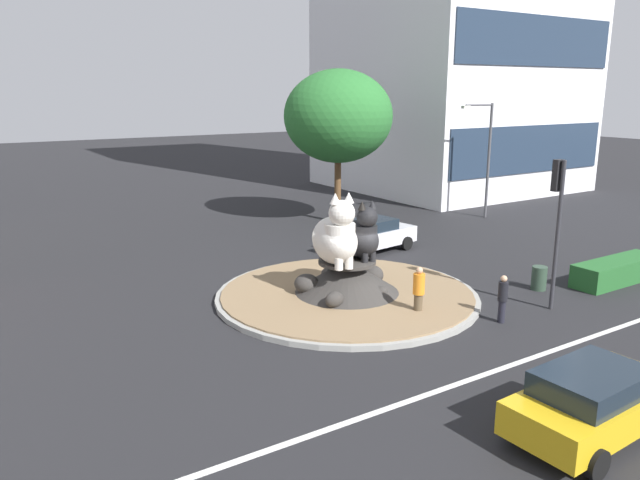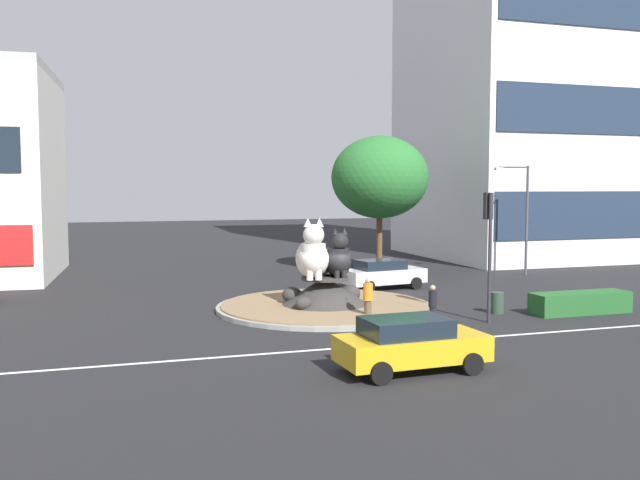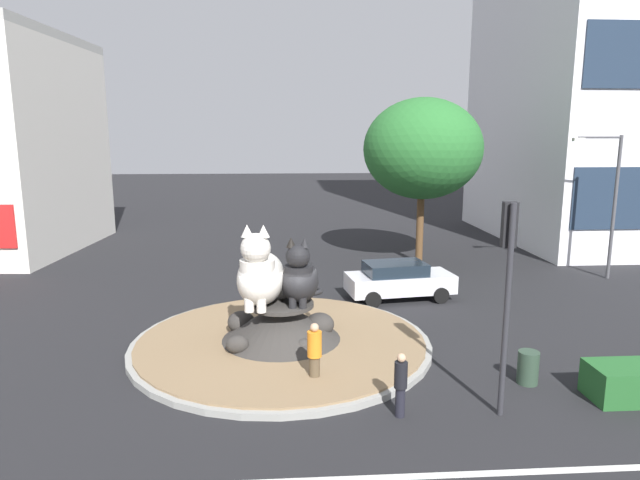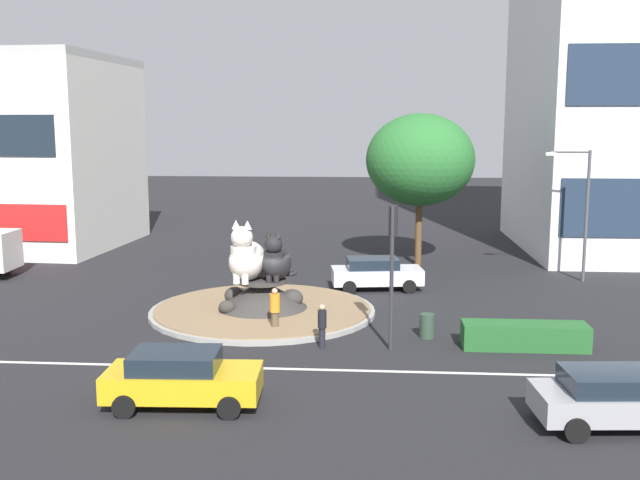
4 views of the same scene
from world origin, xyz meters
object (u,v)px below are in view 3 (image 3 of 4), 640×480
at_px(litter_bin, 528,367).
at_px(pedestrian_black_shirt, 401,383).
at_px(cat_statue_white, 260,275).
at_px(cat_statue_black, 300,278).
at_px(traffic_light_mast, 508,269).
at_px(sedan_on_far_lane, 399,280).
at_px(broadleaf_tree_behind_island, 423,149).
at_px(pedestrian_orange_shirt, 315,353).
at_px(streetlight_arm, 610,196).

bearing_deg(litter_bin, pedestrian_black_shirt, -158.08).
xyz_separation_m(cat_statue_white, cat_statue_black, (1.21, 0.17, -0.16)).
distance_m(cat_statue_black, traffic_light_mast, 6.70).
height_order(pedestrian_black_shirt, sedan_on_far_lane, pedestrian_black_shirt).
height_order(broadleaf_tree_behind_island, litter_bin, broadleaf_tree_behind_island).
relative_size(cat_statue_black, litter_bin, 2.44).
distance_m(traffic_light_mast, broadleaf_tree_behind_island, 15.96).
distance_m(cat_statue_white, pedestrian_orange_shirt, 3.37).
relative_size(traffic_light_mast, pedestrian_black_shirt, 3.22).
bearing_deg(pedestrian_orange_shirt, pedestrian_black_shirt, -29.48).
height_order(broadleaf_tree_behind_island, sedan_on_far_lane, broadleaf_tree_behind_island).
height_order(traffic_light_mast, pedestrian_black_shirt, traffic_light_mast).
height_order(streetlight_arm, sedan_on_far_lane, streetlight_arm).
bearing_deg(cat_statue_white, broadleaf_tree_behind_island, 156.26).
height_order(pedestrian_orange_shirt, sedan_on_far_lane, pedestrian_orange_shirt).
bearing_deg(litter_bin, pedestrian_orange_shirt, 176.92).
xyz_separation_m(cat_statue_white, sedan_on_far_lane, (5.38, 4.97, -1.57)).
bearing_deg(pedestrian_black_shirt, cat_statue_white, -138.30).
relative_size(cat_statue_black, pedestrian_orange_shirt, 1.27).
distance_m(broadleaf_tree_behind_island, pedestrian_black_shirt, 17.07).
bearing_deg(pedestrian_black_shirt, litter_bin, 115.95).
distance_m(streetlight_arm, sedan_on_far_lane, 11.00).
distance_m(pedestrian_orange_shirt, pedestrian_black_shirt, 2.67).
relative_size(broadleaf_tree_behind_island, litter_bin, 9.41).
bearing_deg(streetlight_arm, litter_bin, 58.20).
bearing_deg(sedan_on_far_lane, cat_statue_white, -145.28).
bearing_deg(pedestrian_black_shirt, sedan_on_far_lane, 172.51).
distance_m(cat_statue_black, pedestrian_orange_shirt, 3.11).
relative_size(cat_statue_black, streetlight_arm, 0.33).
xyz_separation_m(traffic_light_mast, streetlight_arm, (9.72, 12.06, 0.32)).
bearing_deg(pedestrian_orange_shirt, cat_statue_black, 110.38).
relative_size(streetlight_arm, pedestrian_black_shirt, 4.16).
xyz_separation_m(sedan_on_far_lane, litter_bin, (1.89, -7.91, -0.36)).
height_order(broadleaf_tree_behind_island, pedestrian_black_shirt, broadleaf_tree_behind_island).
distance_m(streetlight_arm, pedestrian_black_shirt, 17.41).
bearing_deg(cat_statue_black, pedestrian_black_shirt, 32.97).
bearing_deg(broadleaf_tree_behind_island, litter_bin, -92.03).
height_order(pedestrian_orange_shirt, litter_bin, pedestrian_orange_shirt).
relative_size(broadleaf_tree_behind_island, sedan_on_far_lane, 1.88).
relative_size(cat_statue_white, sedan_on_far_lane, 0.58).
bearing_deg(traffic_light_mast, pedestrian_orange_shirt, 73.13).
height_order(cat_statue_white, traffic_light_mast, traffic_light_mast).
relative_size(pedestrian_orange_shirt, sedan_on_far_lane, 0.38).
bearing_deg(traffic_light_mast, litter_bin, -37.22).
bearing_deg(sedan_on_far_lane, pedestrian_orange_shirt, -124.98).
bearing_deg(pedestrian_orange_shirt, cat_statue_white, 134.11).
relative_size(streetlight_arm, sedan_on_far_lane, 1.47).
xyz_separation_m(pedestrian_black_shirt, litter_bin, (3.81, 1.53, -0.39)).
bearing_deg(broadleaf_tree_behind_island, streetlight_arm, -24.78).
bearing_deg(broadleaf_tree_behind_island, pedestrian_orange_shirt, -114.26).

